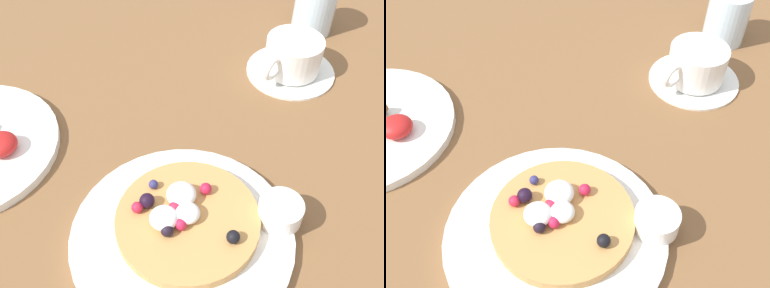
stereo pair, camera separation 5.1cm
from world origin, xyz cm
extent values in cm
cube|color=brown|center=(0.00, 0.00, -1.50)|extent=(170.28, 130.68, 3.00)
cylinder|color=white|center=(1.83, -9.13, 0.65)|extent=(25.87, 25.87, 1.30)
cylinder|color=tan|center=(2.76, -8.18, 2.03)|extent=(16.75, 16.75, 1.44)
sphere|color=black|center=(6.70, -12.49, 3.52)|extent=(1.54, 1.54, 1.54)
sphere|color=navy|center=(-0.29, -2.91, 3.30)|extent=(1.11, 1.11, 1.11)
sphere|color=navy|center=(-0.36, -2.90, 3.31)|extent=(1.14, 1.14, 1.14)
sphere|color=#C21C3C|center=(5.81, -5.35, 3.45)|extent=(1.41, 1.41, 1.41)
sphere|color=red|center=(-2.54, -5.71, 3.42)|extent=(1.35, 1.35, 1.35)
sphere|color=navy|center=(2.63, -8.32, 3.41)|extent=(1.32, 1.32, 1.32)
sphere|color=black|center=(0.42, -9.66, 3.47)|extent=(1.46, 1.46, 1.46)
sphere|color=black|center=(-1.27, -5.25, 3.64)|extent=(1.79, 1.79, 1.79)
sphere|color=red|center=(1.61, -6.97, 3.50)|extent=(1.51, 1.51, 1.51)
sphere|color=#C31E42|center=(1.67, -9.30, 3.43)|extent=(1.36, 1.36, 1.36)
ellipsoid|color=white|center=(2.74, -5.60, 3.80)|extent=(3.52, 3.52, 2.11)
ellipsoid|color=white|center=(2.75, -8.18, 3.61)|extent=(2.89, 2.89, 1.73)
ellipsoid|color=white|center=(-0.14, -8.13, 3.73)|extent=(3.28, 3.28, 1.97)
cylinder|color=white|center=(13.31, -10.36, 2.65)|extent=(5.25, 5.25, 2.70)
cylinder|color=maroon|center=(13.31, -10.36, 3.19)|extent=(4.31, 4.31, 0.32)
ellipsoid|color=red|center=(-17.79, 9.90, 2.46)|extent=(4.40, 4.40, 2.42)
cylinder|color=white|center=(26.87, 15.79, 0.39)|extent=(14.11, 14.11, 0.79)
cylinder|color=white|center=(26.87, 15.79, 3.48)|extent=(8.90, 8.90, 5.39)
torus|color=white|center=(22.18, 13.01, 3.75)|extent=(3.70, 2.64, 3.82)
cylinder|color=olive|center=(26.87, 15.79, 5.21)|extent=(7.57, 7.57, 0.43)
cylinder|color=silver|center=(35.43, 26.00, 4.42)|extent=(7.04, 7.04, 8.85)
camera|label=1|loc=(-4.93, -36.38, 47.06)|focal=42.92mm
camera|label=2|loc=(0.04, -37.48, 47.06)|focal=42.92mm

